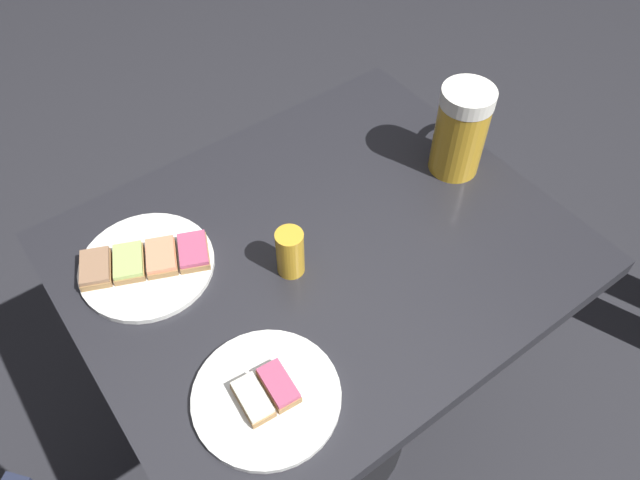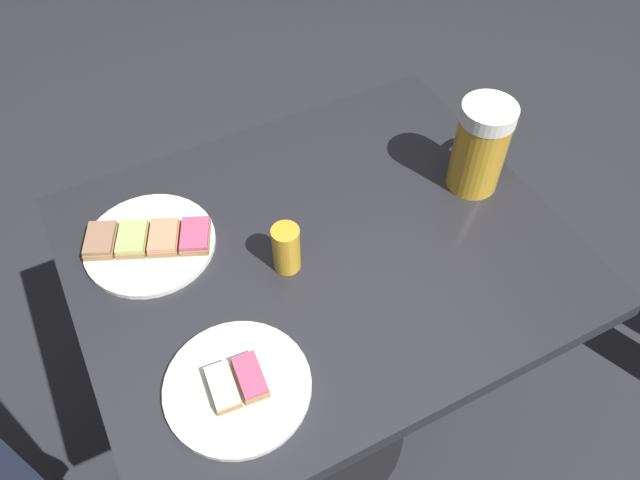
{
  "view_description": "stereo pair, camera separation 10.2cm",
  "coord_description": "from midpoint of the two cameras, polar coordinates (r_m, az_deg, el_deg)",
  "views": [
    {
      "loc": [
        0.38,
        0.52,
        1.57
      ],
      "look_at": [
        0.0,
        0.0,
        0.78
      ],
      "focal_mm": 34.65,
      "sensor_mm": 36.0,
      "label": 1
    },
    {
      "loc": [
        0.29,
        0.57,
        1.57
      ],
      "look_at": [
        0.0,
        0.0,
        0.78
      ],
      "focal_mm": 34.65,
      "sensor_mm": 36.0,
      "label": 2
    }
  ],
  "objects": [
    {
      "name": "beer_glass_small",
      "position": [
        0.98,
        -5.76,
        -1.34
      ],
      "size": [
        0.05,
        0.05,
        0.09
      ],
      "primitive_type": "cylinder",
      "color": "gold",
      "rests_on": "cafe_table"
    },
    {
      "name": "plate_near",
      "position": [
        1.06,
        -18.45,
        -2.23
      ],
      "size": [
        0.22,
        0.22,
        0.03
      ],
      "color": "white",
      "rests_on": "cafe_table"
    },
    {
      "name": "ground_plane",
      "position": [
        1.7,
        -1.8,
        -16.84
      ],
      "size": [
        6.0,
        6.0,
        0.0
      ],
      "primitive_type": "plane",
      "color": "#28282D"
    },
    {
      "name": "cafe_table",
      "position": [
        1.17,
        -2.5,
        -5.96
      ],
      "size": [
        0.81,
        0.66,
        0.76
      ],
      "color": "black",
      "rests_on": "ground_plane"
    },
    {
      "name": "plate_far",
      "position": [
        0.9,
        -8.34,
        -14.29
      ],
      "size": [
        0.21,
        0.21,
        0.03
      ],
      "color": "white",
      "rests_on": "cafe_table"
    },
    {
      "name": "beer_mug",
      "position": [
        1.13,
        10.44,
        9.87
      ],
      "size": [
        0.15,
        0.09,
        0.17
      ],
      "color": "gold",
      "rests_on": "cafe_table"
    }
  ]
}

